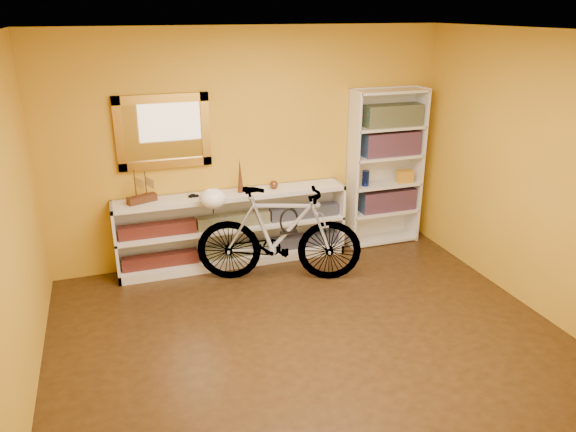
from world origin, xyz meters
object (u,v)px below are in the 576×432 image
object	(u,v)px
console_unit	(234,229)
bookcase	(385,169)
bicycle	(279,234)
helmet	(213,198)

from	to	relation	value
console_unit	bookcase	distance (m)	1.97
console_unit	bookcase	bearing A→B (deg)	0.75
bicycle	helmet	bearing A→B (deg)	90.00
console_unit	helmet	size ratio (longest dim) A/B	9.29
console_unit	bicycle	distance (m)	0.67
bookcase	helmet	world-z (taller)	bookcase
bookcase	helmet	bearing A→B (deg)	-170.82
helmet	bookcase	bearing A→B (deg)	9.18
console_unit	bookcase	xyz separation A→B (m)	(1.90, 0.03, 0.52)
console_unit	bicycle	xyz separation A→B (m)	(0.36, -0.55, 0.10)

